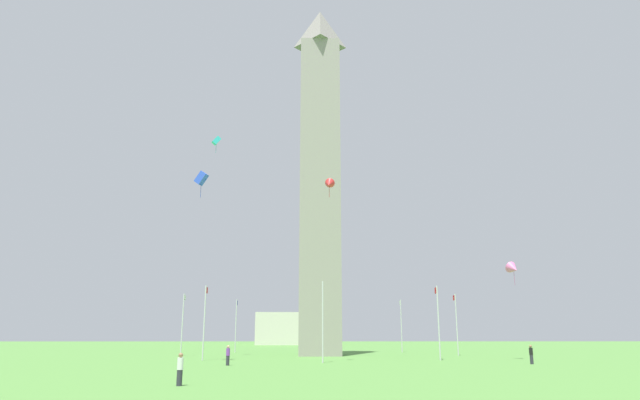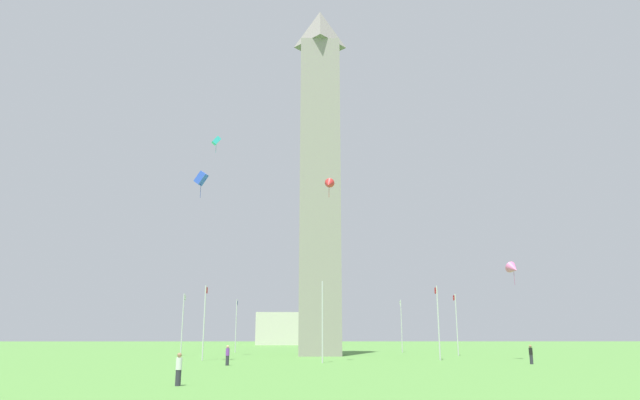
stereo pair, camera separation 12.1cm
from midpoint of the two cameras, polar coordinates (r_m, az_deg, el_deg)
name	(u,v)px [view 2 (the right image)]	position (r m, az deg, el deg)	size (l,w,h in m)	color
ground_plane	(320,356)	(69.98, 0.05, -15.89)	(260.00, 260.00, 0.00)	#548C3D
obelisk_monument	(320,170)	(73.07, 0.05, 3.10)	(5.23, 5.23, 47.59)	gray
flagpole_n	(319,324)	(87.12, -0.11, -12.74)	(1.12, 0.14, 7.54)	silver
flagpole_ne	(236,323)	(82.85, -8.67, -12.54)	(1.12, 0.14, 7.54)	silver
flagpole_e	(183,321)	(71.84, -14.05, -12.13)	(1.12, 0.14, 7.54)	silver
flagpole_se	(204,319)	(58.97, -11.88, -11.98)	(1.12, 0.14, 7.54)	silver
flagpole_s	(322,317)	(52.91, 0.32, -12.09)	(1.12, 0.14, 7.54)	silver
flagpole_sw	(438,319)	(59.37, 12.24, -11.97)	(1.12, 0.14, 7.54)	silver
flagpole_w	(456,321)	(72.31, 14.05, -12.14)	(1.12, 0.14, 7.54)	silver
flagpole_nw	(401,323)	(83.14, 8.50, -12.55)	(1.12, 0.14, 7.54)	silver
person_black_shirt	(531,355)	(54.07, 21.16, -14.77)	(0.32, 0.32, 1.65)	#2D2D38
person_purple_shirt	(228,355)	(49.25, -9.53, -15.66)	(0.32, 0.32, 1.66)	#2D2D38
person_white_shirt	(179,369)	(30.73, -14.37, -16.70)	(0.32, 0.32, 1.66)	#2D2D38
kite_blue_box	(201,178)	(56.65, -12.20, 2.21)	(1.08, 1.49, 2.73)	blue
kite_cyan_box	(216,141)	(69.17, -10.69, 6.08)	(0.96, 1.23, 2.19)	#33C6D1
kite_pink_delta	(514,269)	(62.14, 19.54, -6.75)	(1.82, 1.62, 2.53)	pink
kite_red_delta	(329,184)	(54.92, 1.00, 1.67)	(1.44, 1.22, 2.03)	red
distant_building	(294,329)	(142.71, -2.74, -13.25)	(19.23, 17.43, 7.66)	beige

